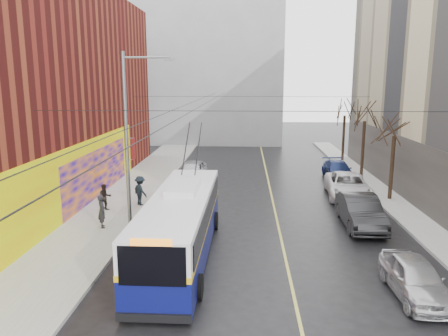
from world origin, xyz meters
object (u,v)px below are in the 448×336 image
object	(u,v)px
trolleybus	(181,224)
pedestrian_c	(140,191)
parked_car_c	(348,186)
streetlight_pole	(129,136)
pedestrian_b	(105,197)
parked_car_d	(338,170)
pedestrian_a	(102,211)
tree_mid	(365,111)
tree_far	(345,107)
following_car	(192,171)
parked_car_b	(360,211)
parked_car_a	(415,278)
tree_near	(395,124)

from	to	relation	value
trolleybus	pedestrian_c	distance (m)	8.31
trolleybus	parked_car_c	xyz separation A→B (m)	(9.53, 10.41, -0.70)
streetlight_pole	pedestrian_b	xyz separation A→B (m)	(-2.28, 2.55, -3.91)
trolleybus	parked_car_d	size ratio (longest dim) A/B	2.42
pedestrian_a	pedestrian_c	distance (m)	4.30
streetlight_pole	trolleybus	xyz separation A→B (m)	(3.08, -3.70, -3.35)
streetlight_pole	tree_mid	world-z (taller)	streetlight_pole
parked_car_c	parked_car_d	xyz separation A→B (m)	(0.53, 5.71, -0.11)
tree_far	pedestrian_a	world-z (taller)	tree_far
following_car	pedestrian_b	distance (m)	9.20
streetlight_pole	pedestrian_a	xyz separation A→B (m)	(-1.48, -0.41, -3.84)
pedestrian_b	parked_car_b	bearing A→B (deg)	-44.76
tree_mid	parked_car_a	xyz separation A→B (m)	(-3.20, -19.81, -4.55)
tree_near	tree_far	size ratio (longest dim) A/B	0.97
streetlight_pole	parked_car_a	bearing A→B (deg)	-29.71
trolleybus	parked_car_c	bearing A→B (deg)	48.06
parked_car_d	pedestrian_a	xyz separation A→B (m)	(-14.62, -12.82, 0.33)
parked_car_a	pedestrian_a	xyz separation A→B (m)	(-13.42, 6.40, 0.31)
pedestrian_a	pedestrian_c	xyz separation A→B (m)	(0.98, 4.19, 0.04)
pedestrian_b	pedestrian_c	size ratio (longest dim) A/B	0.87
streetlight_pole	tree_near	world-z (taller)	streetlight_pole
parked_car_c	trolleybus	bearing A→B (deg)	-127.93
parked_car_a	parked_car_b	world-z (taller)	parked_car_b
tree_far	pedestrian_c	world-z (taller)	tree_far
pedestrian_c	tree_mid	bearing A→B (deg)	-105.84
parked_car_c	pedestrian_b	world-z (taller)	pedestrian_b
parked_car_a	tree_mid	bearing A→B (deg)	79.63
parked_car_b	pedestrian_c	bearing A→B (deg)	167.34
trolleybus	parked_car_a	world-z (taller)	trolleybus
parked_car_a	following_car	distance (m)	20.32
parked_car_a	pedestrian_c	distance (m)	16.34
tree_far	pedestrian_a	bearing A→B (deg)	-129.16
parked_car_c	pedestrian_c	distance (m)	13.44
trolleybus	pedestrian_b	xyz separation A→B (m)	(-5.36, 6.26, -0.56)
streetlight_pole	parked_car_c	world-z (taller)	streetlight_pole
pedestrian_b	pedestrian_c	distance (m)	2.17
tree_mid	parked_car_c	size ratio (longest dim) A/B	1.17
pedestrian_b	tree_far	bearing A→B (deg)	7.25
tree_far	following_car	world-z (taller)	tree_far
streetlight_pole	parked_car_c	distance (m)	14.85
tree_far	trolleybus	distance (m)	26.84
tree_far	parked_car_c	xyz separation A→B (m)	(-2.53, -13.30, -4.35)
streetlight_pole	tree_far	world-z (taller)	streetlight_pole
following_car	pedestrian_a	bearing A→B (deg)	-101.59
streetlight_pole	tree_near	bearing A→B (deg)	21.62
pedestrian_a	pedestrian_b	xyz separation A→B (m)	(-0.80, 2.96, -0.08)
parked_car_b	parked_car_a	bearing A→B (deg)	-89.25
trolleybus	parked_car_b	size ratio (longest dim) A/B	2.25
parked_car_b	tree_mid	bearing A→B (deg)	76.04
tree_mid	pedestrian_a	size ratio (longest dim) A/B	3.89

